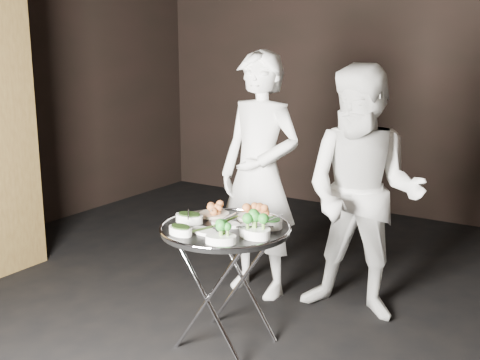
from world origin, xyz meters
The scene contains 15 objects.
wall_back centered at (0.00, 3.52, 1.50)m, with size 6.00×0.05×3.00m, color black.
tray_stand centered at (-0.21, 0.34, 0.39)m, with size 0.47×0.40×0.69m.
serving_tray centered at (-0.21, 0.34, 0.70)m, with size 0.73×0.73×0.04m.
potato_plate_a centered at (-0.39, 0.49, 0.74)m, with size 0.18×0.18×0.06m.
potato_plate_b centered at (-0.16, 0.56, 0.74)m, with size 0.21×0.21×0.08m.
greens_bowl centered at (0.01, 0.46, 0.74)m, with size 0.12×0.12×0.07m.
asparagus_plate_a centered at (-0.23, 0.36, 0.73)m, with size 0.19×0.11×0.04m.
asparagus_plate_b centered at (-0.25, 0.19, 0.73)m, with size 0.19×0.14×0.04m.
spinach_bowl_a centered at (-0.43, 0.30, 0.74)m, with size 0.18×0.12×0.07m.
spinach_bowl_b centered at (-0.34, 0.10, 0.74)m, with size 0.17×0.13×0.06m.
broccoli_bowl_a centered at (0.01, 0.29, 0.75)m, with size 0.24×0.21×0.08m.
broccoli_bowl_b centered at (-0.08, 0.10, 0.74)m, with size 0.19×0.17×0.07m.
serving_utensils centered at (-0.20, 0.41, 0.76)m, with size 0.59×0.42×0.01m.
waiter_left centered at (-0.45, 1.11, 0.83)m, with size 0.61×0.40×1.67m, color white.
waiter_right centered at (0.28, 1.13, 0.80)m, with size 0.77×0.60×1.59m, color white.
Camera 1 is at (1.57, -2.30, 1.72)m, focal length 45.00 mm.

